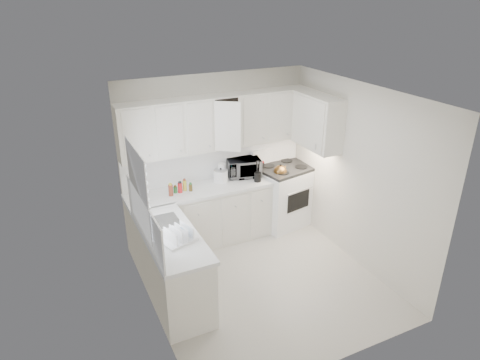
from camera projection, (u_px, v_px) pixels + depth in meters
floor at (262, 280)px, 5.97m from camera, size 3.20×3.20×0.00m
ceiling at (266, 95)px, 4.91m from camera, size 3.20×3.20×0.00m
wall_back at (215, 156)px, 6.76m from camera, size 3.00×0.00×3.00m
wall_front at (343, 263)px, 4.12m from camera, size 3.00×0.00×3.00m
wall_left at (147, 222)px, 4.85m from camera, size 0.00×3.20×3.20m
wall_right at (358, 176)px, 6.03m from camera, size 0.00×3.20×3.20m
window_blinds at (139, 190)px, 5.04m from camera, size 0.06×0.96×1.06m
lower_cabinets_back at (201, 217)px, 6.70m from camera, size 2.22×0.60×0.90m
lower_cabinets_left at (172, 268)px, 5.48m from camera, size 0.60×1.60×0.90m
countertop_back at (200, 190)px, 6.50m from camera, size 2.24×0.64×0.05m
countertop_left at (171, 236)px, 5.29m from camera, size 0.64×1.62×0.05m
backsplash_back at (216, 161)px, 6.78m from camera, size 2.98×0.02×0.55m
backsplash_left at (144, 220)px, 5.05m from camera, size 0.02×1.60×0.55m
upper_cabinets_back at (219, 147)px, 6.54m from camera, size 3.00×0.33×0.80m
upper_cabinets_right at (315, 147)px, 6.56m from camera, size 0.33×0.90×0.80m
sink at (162, 213)px, 5.52m from camera, size 0.42×0.38×0.30m
stove at (284, 187)px, 7.20m from camera, size 0.98×0.86×1.33m
tea_kettle at (280, 171)px, 6.84m from camera, size 0.32×0.30×0.24m
frying_pan at (289, 166)px, 7.28m from camera, size 0.40×0.51×0.04m
microwave at (243, 166)px, 6.86m from camera, size 0.57×0.39×0.36m
rice_cooker at (221, 175)px, 6.69m from camera, size 0.26×0.26×0.22m
paper_towel at (222, 172)px, 6.74m from camera, size 0.12×0.12×0.27m
utensil_crock at (258, 171)px, 6.66m from camera, size 0.14×0.14×0.36m
dish_rack at (178, 233)px, 5.09m from camera, size 0.46×0.39×0.21m
spice_left_0 at (168, 187)px, 6.39m from camera, size 0.06×0.06×0.13m
spice_left_1 at (174, 188)px, 6.35m from camera, size 0.06×0.06×0.13m
spice_left_2 at (177, 185)px, 6.45m from camera, size 0.06×0.06×0.13m
spice_left_3 at (184, 186)px, 6.41m from camera, size 0.06×0.06×0.13m
spice_left_4 at (187, 183)px, 6.51m from camera, size 0.06×0.06×0.13m
sauce_right_0 at (252, 168)px, 6.98m from camera, size 0.06×0.06×0.19m
sauce_right_1 at (257, 169)px, 6.95m from camera, size 0.06×0.06×0.19m
sauce_right_2 at (258, 167)px, 7.02m from camera, size 0.06×0.06×0.19m
sauce_right_3 at (263, 168)px, 6.99m from camera, size 0.06×0.06×0.19m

